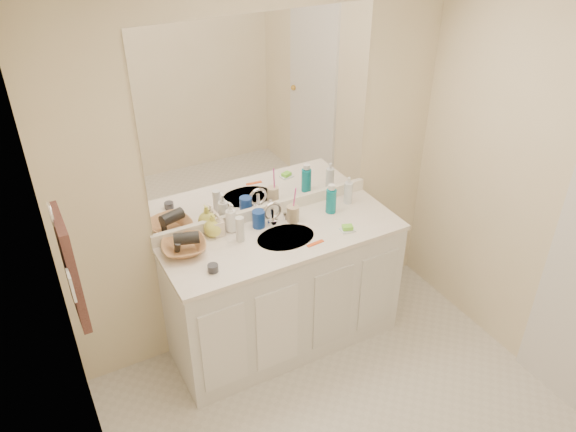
% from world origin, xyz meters
% --- Properties ---
extents(ceiling, '(2.60, 2.60, 0.02)m').
position_xyz_m(ceiling, '(0.00, 0.00, 2.40)').
color(ceiling, white).
rests_on(ceiling, wall_back).
extents(wall_back, '(2.60, 0.02, 2.40)m').
position_xyz_m(wall_back, '(0.00, 1.30, 1.20)').
color(wall_back, beige).
rests_on(wall_back, floor).
extents(wall_left, '(0.02, 2.60, 2.40)m').
position_xyz_m(wall_left, '(-1.30, 0.00, 1.20)').
color(wall_left, beige).
rests_on(wall_left, floor).
extents(vanity_cabinet, '(1.50, 0.55, 0.85)m').
position_xyz_m(vanity_cabinet, '(0.00, 1.02, 0.42)').
color(vanity_cabinet, silver).
rests_on(vanity_cabinet, floor).
extents(countertop, '(1.52, 0.57, 0.03)m').
position_xyz_m(countertop, '(0.00, 1.02, 0.86)').
color(countertop, white).
rests_on(countertop, vanity_cabinet).
extents(backsplash, '(1.52, 0.03, 0.08)m').
position_xyz_m(backsplash, '(0.00, 1.29, 0.92)').
color(backsplash, white).
rests_on(backsplash, countertop).
extents(sink_basin, '(0.37, 0.37, 0.02)m').
position_xyz_m(sink_basin, '(0.00, 1.00, 0.87)').
color(sink_basin, beige).
rests_on(sink_basin, countertop).
extents(faucet, '(0.02, 0.02, 0.11)m').
position_xyz_m(faucet, '(0.00, 1.18, 0.94)').
color(faucet, silver).
rests_on(faucet, countertop).
extents(mirror, '(1.48, 0.01, 1.20)m').
position_xyz_m(mirror, '(0.00, 1.29, 1.56)').
color(mirror, white).
rests_on(mirror, wall_back).
extents(blue_mug, '(0.10, 0.10, 0.11)m').
position_xyz_m(blue_mug, '(-0.09, 1.19, 0.94)').
color(blue_mug, navy).
rests_on(blue_mug, countertop).
extents(tan_cup, '(0.09, 0.09, 0.11)m').
position_xyz_m(tan_cup, '(0.13, 1.15, 0.93)').
color(tan_cup, '#C3AE89').
rests_on(tan_cup, countertop).
extents(toothbrush, '(0.02, 0.04, 0.19)m').
position_xyz_m(toothbrush, '(0.14, 1.15, 1.03)').
color(toothbrush, '#FF43B4').
rests_on(toothbrush, tan_cup).
extents(mouthwash_bottle, '(0.09, 0.09, 0.16)m').
position_xyz_m(mouthwash_bottle, '(0.40, 1.13, 0.96)').
color(mouthwash_bottle, '#0B7785').
rests_on(mouthwash_bottle, countertop).
extents(clear_pump_bottle, '(0.06, 0.06, 0.15)m').
position_xyz_m(clear_pump_bottle, '(0.57, 1.17, 0.96)').
color(clear_pump_bottle, silver).
rests_on(clear_pump_bottle, countertop).
extents(soap_dish, '(0.09, 0.08, 0.01)m').
position_xyz_m(soap_dish, '(0.37, 0.88, 0.89)').
color(soap_dish, white).
rests_on(soap_dish, countertop).
extents(green_soap, '(0.08, 0.06, 0.02)m').
position_xyz_m(green_soap, '(0.37, 0.88, 0.90)').
color(green_soap, '#75DF36').
rests_on(green_soap, soap_dish).
extents(orange_comb, '(0.12, 0.03, 0.00)m').
position_xyz_m(orange_comb, '(0.12, 0.86, 0.88)').
color(orange_comb, '#E54C18').
rests_on(orange_comb, countertop).
extents(dark_jar, '(0.08, 0.08, 0.04)m').
position_xyz_m(dark_jar, '(-0.52, 0.90, 0.90)').
color(dark_jar, '#333339').
rests_on(dark_jar, countertop).
extents(extra_white_bottle, '(0.06, 0.06, 0.16)m').
position_xyz_m(extra_white_bottle, '(-0.26, 1.10, 0.96)').
color(extra_white_bottle, silver).
rests_on(extra_white_bottle, countertop).
extents(soap_bottle_white, '(0.08, 0.08, 0.20)m').
position_xyz_m(soap_bottle_white, '(-0.27, 1.23, 0.98)').
color(soap_bottle_white, white).
rests_on(soap_bottle_white, countertop).
extents(soap_bottle_cream, '(0.07, 0.08, 0.15)m').
position_xyz_m(soap_bottle_cream, '(-0.35, 1.23, 0.95)').
color(soap_bottle_cream, beige).
rests_on(soap_bottle_cream, countertop).
extents(soap_bottle_yellow, '(0.13, 0.13, 0.15)m').
position_xyz_m(soap_bottle_yellow, '(-0.38, 1.24, 0.96)').
color(soap_bottle_yellow, '#E0DF57').
rests_on(soap_bottle_yellow, countertop).
extents(wicker_basket, '(0.31, 0.31, 0.06)m').
position_xyz_m(wicker_basket, '(-0.60, 1.15, 0.91)').
color(wicker_basket, '#AC7345').
rests_on(wicker_basket, countertop).
extents(hair_dryer, '(0.16, 0.12, 0.07)m').
position_xyz_m(hair_dryer, '(-0.58, 1.15, 0.97)').
color(hair_dryer, black).
rests_on(hair_dryer, wicker_basket).
extents(towel_ring, '(0.01, 0.11, 0.11)m').
position_xyz_m(towel_ring, '(-1.27, 0.77, 1.55)').
color(towel_ring, silver).
rests_on(towel_ring, wall_left).
extents(hand_towel, '(0.04, 0.32, 0.55)m').
position_xyz_m(hand_towel, '(-1.25, 0.77, 1.25)').
color(hand_towel, '#361F1D').
rests_on(hand_towel, towel_ring).
extents(switch_plate, '(0.01, 0.08, 0.13)m').
position_xyz_m(switch_plate, '(-1.27, 0.57, 1.30)').
color(switch_plate, white).
rests_on(switch_plate, wall_left).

